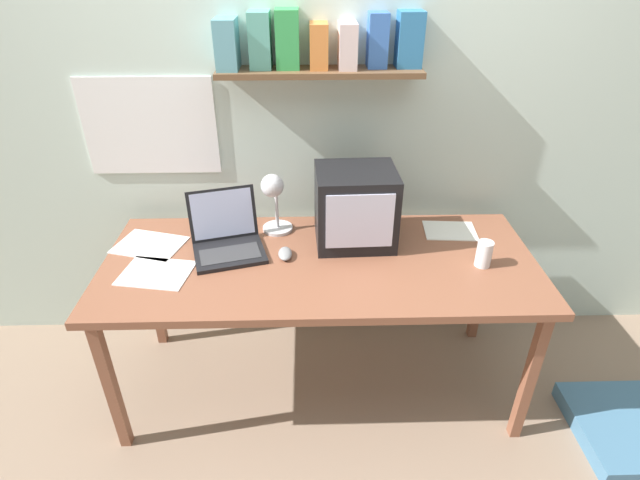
# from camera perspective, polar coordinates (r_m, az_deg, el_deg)

# --- Properties ---
(ground_plane) EXTENTS (12.00, 12.00, 0.00)m
(ground_plane) POSITION_cam_1_polar(r_m,az_deg,el_deg) (2.65, 0.00, -15.89)
(ground_plane) COLOR gray
(back_wall) EXTENTS (5.60, 0.24, 2.60)m
(back_wall) POSITION_cam_1_polar(r_m,az_deg,el_deg) (2.40, -0.42, 15.85)
(back_wall) COLOR silver
(back_wall) RESTS_ON ground_plane
(corner_desk) EXTENTS (1.87, 0.79, 0.75)m
(corner_desk) POSITION_cam_1_polar(r_m,az_deg,el_deg) (2.20, 0.00, -3.46)
(corner_desk) COLOR brown
(corner_desk) RESTS_ON ground_plane
(crt_monitor) EXTENTS (0.36, 0.32, 0.34)m
(crt_monitor) POSITION_cam_1_polar(r_m,az_deg,el_deg) (2.23, 4.06, 3.79)
(crt_monitor) COLOR black
(crt_monitor) RESTS_ON corner_desk
(laptop) EXTENTS (0.37, 0.36, 0.25)m
(laptop) POSITION_cam_1_polar(r_m,az_deg,el_deg) (2.25, -10.63, 0.46)
(laptop) COLOR black
(laptop) RESTS_ON corner_desk
(desk_lamp) EXTENTS (0.14, 0.18, 0.31)m
(desk_lamp) POSITION_cam_1_polar(r_m,az_deg,el_deg) (2.27, -5.31, 5.06)
(desk_lamp) COLOR silver
(desk_lamp) RESTS_ON corner_desk
(juice_glass) EXTENTS (0.07, 0.07, 0.11)m
(juice_glass) POSITION_cam_1_polar(r_m,az_deg,el_deg) (2.21, 18.21, -1.63)
(juice_glass) COLOR white
(juice_glass) RESTS_ON corner_desk
(computer_mouse) EXTENTS (0.06, 0.11, 0.03)m
(computer_mouse) POSITION_cam_1_polar(r_m,az_deg,el_deg) (2.18, -4.00, -1.56)
(computer_mouse) COLOR gray
(computer_mouse) RESTS_ON corner_desk
(open_notebook) EXTENTS (0.25, 0.20, 0.00)m
(open_notebook) POSITION_cam_1_polar(r_m,az_deg,el_deg) (2.46, 14.62, 1.04)
(open_notebook) COLOR white
(open_notebook) RESTS_ON corner_desk
(loose_paper_near_laptop) EXTENTS (0.34, 0.29, 0.00)m
(loose_paper_near_laptop) POSITION_cam_1_polar(r_m,az_deg,el_deg) (2.39, -18.89, -0.53)
(loose_paper_near_laptop) COLOR white
(loose_paper_near_laptop) RESTS_ON corner_desk
(printed_handout) EXTENTS (0.31, 0.26, 0.00)m
(printed_handout) POSITION_cam_1_polar(r_m,az_deg,el_deg) (2.19, -18.22, -3.60)
(printed_handout) COLOR white
(printed_handout) RESTS_ON corner_desk
(floor_cushion) EXTENTS (0.50, 0.50, 0.08)m
(floor_cushion) POSITION_cam_1_polar(r_m,az_deg,el_deg) (2.79, 31.99, -17.85)
(floor_cushion) COLOR teal
(floor_cushion) RESTS_ON ground_plane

